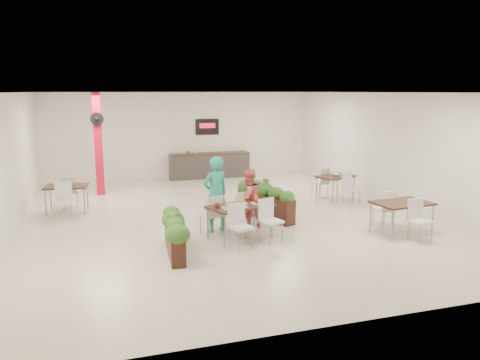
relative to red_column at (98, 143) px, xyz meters
name	(u,v)px	position (x,y,z in m)	size (l,w,h in m)	color
ground	(223,217)	(3.00, -3.79, -1.64)	(12.00, 12.00, 0.00)	beige
room_shell	(223,140)	(3.00, -3.79, 0.36)	(10.10, 12.10, 3.22)	white
red_column	(98,143)	(0.00, 0.00, 0.00)	(0.40, 0.41, 3.20)	red
service_counter	(210,165)	(4.00, 1.86, -1.15)	(3.00, 0.64, 2.20)	#2E2C29
main_table	(240,210)	(2.90, -5.58, -1.01)	(1.67, 1.92, 0.92)	black
diner_man	(215,194)	(2.51, -4.92, -0.76)	(0.65, 0.42, 1.77)	teal
diner_woman	(248,199)	(3.31, -4.92, -0.92)	(0.70, 0.55, 1.44)	#F56D6F
planter_left	(174,231)	(1.34, -6.21, -1.15)	(0.50, 1.75, 0.91)	black
planter_right	(265,199)	(4.02, -4.18, -1.14)	(0.98, 1.89, 1.04)	black
side_table_a	(66,190)	(-0.89, -2.11, -1.02)	(1.17, 1.66, 0.92)	black
side_table_b	(335,180)	(6.72, -2.91, -1.02)	(1.29, 1.66, 0.92)	black
side_table_c	(402,207)	(6.52, -6.39, -1.01)	(1.36, 1.65, 0.92)	black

